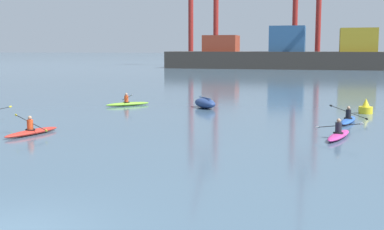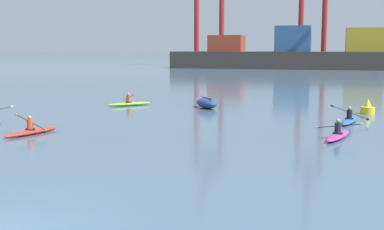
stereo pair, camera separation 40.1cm
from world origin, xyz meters
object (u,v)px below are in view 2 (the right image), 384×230
at_px(channel_buoy, 368,108).
at_px(kayak_lime, 130,103).
at_px(kayak_magenta, 338,135).
at_px(kayak_red, 32,131).
at_px(container_barge, 295,55).
at_px(capsized_dinghy, 207,103).
at_px(kayak_blue, 349,120).

height_order(channel_buoy, kayak_lime, channel_buoy).
height_order(kayak_magenta, kayak_red, kayak_red).
bearing_deg(kayak_magenta, container_barge, 95.48).
distance_m(capsized_dinghy, channel_buoy, 10.85).
height_order(kayak_lime, kayak_magenta, kayak_lime).
relative_size(kayak_blue, kayak_red, 1.00).
bearing_deg(kayak_lime, container_barge, 84.30).
relative_size(container_barge, kayak_blue, 14.40).
distance_m(channel_buoy, kayak_blue, 4.71).
distance_m(capsized_dinghy, kayak_magenta, 13.58).
xyz_separation_m(kayak_blue, kayak_red, (-15.34, -8.19, -0.00)).
relative_size(kayak_blue, kayak_magenta, 1.00).
xyz_separation_m(container_barge, kayak_blue, (8.42, -75.29, -2.63)).
bearing_deg(channel_buoy, kayak_lime, 178.97).
bearing_deg(kayak_lime, channel_buoy, -1.03).
relative_size(channel_buoy, kayak_red, 0.29).
bearing_deg(kayak_red, container_barge, 85.26).
relative_size(container_barge, kayak_lime, 17.31).
distance_m(container_barge, kayak_magenta, 81.10).
height_order(kayak_blue, kayak_lime, kayak_blue).
bearing_deg(kayak_magenta, kayak_red, -169.23).
bearing_deg(kayak_red, kayak_lime, 90.52).
height_order(container_barge, kayak_magenta, container_barge).
distance_m(capsized_dinghy, kayak_red, 14.26).
xyz_separation_m(channel_buoy, kayak_blue, (-1.27, -4.53, -0.19)).
bearing_deg(kayak_lime, kayak_blue, -17.36).
height_order(channel_buoy, kayak_blue, kayak_blue).
bearing_deg(kayak_red, kayak_magenta, 10.77).
height_order(container_barge, kayak_lime, container_barge).
xyz_separation_m(kayak_blue, kayak_lime, (-15.46, 4.83, -0.00)).
bearing_deg(capsized_dinghy, channel_buoy, -1.67).
bearing_deg(kayak_lime, capsized_dinghy, 0.15).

